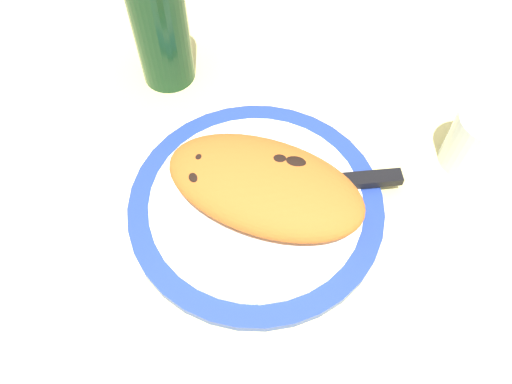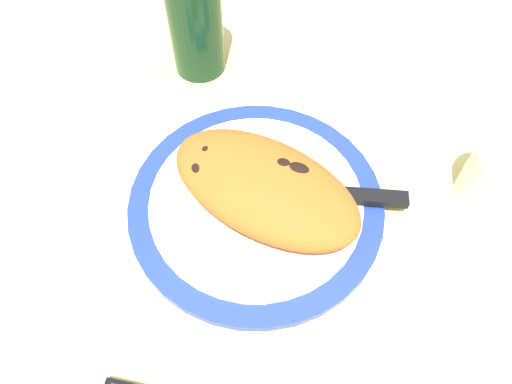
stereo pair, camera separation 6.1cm
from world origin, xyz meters
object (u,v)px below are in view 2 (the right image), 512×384
Objects in this scene: plate at (256,204)px; knife at (343,196)px; wine_bottle at (194,12)px; water_glass at (494,178)px; calzone at (265,187)px; fork at (246,256)px.

knife is (8.14, 7.51, 1.32)cm from plate.
wine_bottle is (-31.69, 6.48, 8.03)cm from knife.
water_glass is at bearing 44.48° from plate.
wine_bottle reaches higher than calzone.
knife is 33.32cm from wine_bottle.
knife is at bearing -134.50° from water_glass.
plate is at bearing -129.38° from calzone.
knife reaches higher than fork.
fork is 32.78cm from water_glass.
plate is at bearing -30.71° from wine_bottle.
water_glass is at bearing 44.24° from calzone.
water_glass reaches higher than plate.
plate is 1.89× the size of fork.
water_glass is (20.75, 20.20, -0.80)cm from calzone.
fork is 0.70× the size of wine_bottle.
knife is 2.38× the size of water_glass.
calzone is at bearing 50.62° from plate.
fork is 35.68cm from wine_bottle.
knife is 19.08cm from water_glass.
fork reaches higher than plate.
plate is 3.89cm from calzone.
calzone is (0.72, 0.87, 3.73)cm from plate.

